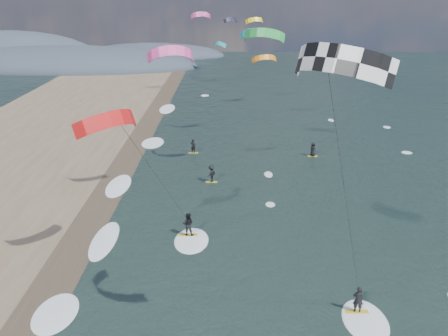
{
  "coord_description": "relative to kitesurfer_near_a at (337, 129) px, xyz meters",
  "views": [
    {
      "loc": [
        -0.68,
        -18.56,
        18.2
      ],
      "look_at": [
        -1.0,
        12.0,
        7.0
      ],
      "focal_mm": 40.0,
      "sensor_mm": 36.0,
      "label": 1
    }
  ],
  "objects": [
    {
      "name": "wet_sand_strip",
      "position": [
        -15.77,
        8.61,
        -12.61
      ],
      "size": [
        3.0,
        240.0,
        0.0
      ],
      "primitive_type": "cube",
      "color": "#382D23",
      "rests_on": "ground"
    },
    {
      "name": "bg_kite_field",
      "position": [
        -3.31,
        54.39,
        -0.77
      ],
      "size": [
        14.26,
        75.13,
        8.26
      ],
      "color": "teal",
      "rests_on": "ground"
    },
    {
      "name": "kitesurfer_near_a",
      "position": [
        0.0,
        0.0,
        0.0
      ],
      "size": [
        7.75,
        9.37,
        16.6
      ],
      "color": "gold",
      "rests_on": "ground"
    },
    {
      "name": "coastal_hills",
      "position": [
        -48.61,
        106.48,
        -12.61
      ],
      "size": [
        80.0,
        41.0,
        15.0
      ],
      "color": "#3D4756",
      "rests_on": "ground"
    },
    {
      "name": "kitesurfer_near_b",
      "position": [
        -9.99,
        10.14,
        -4.85
      ],
      "size": [
        7.15,
        9.36,
        12.07
      ],
      "color": "gold",
      "rests_on": "ground"
    },
    {
      "name": "shoreline_surf",
      "position": [
        -14.57,
        13.36,
        -12.61
      ],
      "size": [
        2.4,
        79.4,
        0.11
      ],
      "color": "white",
      "rests_on": "ground"
    },
    {
      "name": "far_kitesurfers",
      "position": [
        -3.44,
        29.57,
        -11.76
      ],
      "size": [
        14.7,
        9.97,
        1.74
      ],
      "color": "gold",
      "rests_on": "ground"
    }
  ]
}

